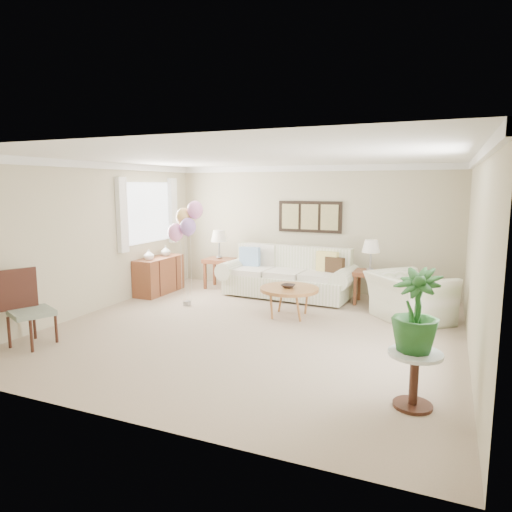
# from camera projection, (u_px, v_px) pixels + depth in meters

# --- Properties ---
(ground_plane) EXTENTS (6.00, 6.00, 0.00)m
(ground_plane) POSITION_uv_depth(u_px,v_px,m) (254.00, 330.00, 6.99)
(ground_plane) COLOR tan
(room_shell) EXTENTS (6.04, 6.04, 2.60)m
(room_shell) POSITION_uv_depth(u_px,v_px,m) (249.00, 223.00, 6.87)
(room_shell) COLOR #BBB194
(room_shell) RESTS_ON ground
(wall_art_triptych) EXTENTS (1.35, 0.06, 0.65)m
(wall_art_triptych) POSITION_uv_depth(u_px,v_px,m) (310.00, 217.00, 9.46)
(wall_art_triptych) COLOR black
(wall_art_triptych) RESTS_ON ground
(sofa) EXTENTS (2.73, 1.14, 0.99)m
(sofa) POSITION_uv_depth(u_px,v_px,m) (288.00, 277.00, 9.06)
(sofa) COLOR silver
(sofa) RESTS_ON ground
(end_table_left) EXTENTS (0.59, 0.54, 0.64)m
(end_table_left) POSITION_uv_depth(u_px,v_px,m) (219.00, 263.00, 9.79)
(end_table_left) COLOR brown
(end_table_left) RESTS_ON ground
(end_table_right) EXTENTS (0.57, 0.52, 0.62)m
(end_table_right) POSITION_uv_depth(u_px,v_px,m) (370.00, 276.00, 8.47)
(end_table_right) COLOR brown
(end_table_right) RESTS_ON ground
(lamp_left) EXTENTS (0.35, 0.35, 0.61)m
(lamp_left) POSITION_uv_depth(u_px,v_px,m) (219.00, 237.00, 9.71)
(lamp_left) COLOR gray
(lamp_left) RESTS_ON end_table_left
(lamp_right) EXTENTS (0.33, 0.33, 0.58)m
(lamp_right) POSITION_uv_depth(u_px,v_px,m) (371.00, 247.00, 8.38)
(lamp_right) COLOR gray
(lamp_right) RESTS_ON end_table_right
(coffee_table) EXTENTS (0.99, 0.99, 0.50)m
(coffee_table) POSITION_uv_depth(u_px,v_px,m) (289.00, 290.00, 7.64)
(coffee_table) COLOR #A96C40
(coffee_table) RESTS_ON ground
(decor_bowl) EXTENTS (0.25, 0.25, 0.06)m
(decor_bowl) POSITION_uv_depth(u_px,v_px,m) (288.00, 286.00, 7.62)
(decor_bowl) COLOR black
(decor_bowl) RESTS_ON coffee_table
(armchair) EXTENTS (1.57, 1.58, 0.77)m
(armchair) POSITION_uv_depth(u_px,v_px,m) (409.00, 298.00, 7.42)
(armchair) COLOR silver
(armchair) RESTS_ON ground
(side_table) EXTENTS (0.53, 0.53, 0.57)m
(side_table) POSITION_uv_depth(u_px,v_px,m) (415.00, 366.00, 4.49)
(side_table) COLOR silver
(side_table) RESTS_ON ground
(potted_plant) EXTENTS (0.60, 0.60, 0.83)m
(potted_plant) POSITION_uv_depth(u_px,v_px,m) (416.00, 310.00, 4.44)
(potted_plant) COLOR #21541E
(potted_plant) RESTS_ON side_table
(accent_chair) EXTENTS (0.69, 0.69, 1.06)m
(accent_chair) POSITION_uv_depth(u_px,v_px,m) (27.00, 306.00, 6.27)
(accent_chair) COLOR gray
(accent_chair) RESTS_ON ground
(credenza) EXTENTS (0.46, 1.20, 0.74)m
(credenza) POSITION_uv_depth(u_px,v_px,m) (159.00, 275.00, 9.36)
(credenza) COLOR brown
(credenza) RESTS_ON ground
(vase_white) EXTENTS (0.24, 0.24, 0.21)m
(vase_white) POSITION_uv_depth(u_px,v_px,m) (149.00, 255.00, 8.97)
(vase_white) COLOR white
(vase_white) RESTS_ON credenza
(vase_sage) EXTENTS (0.23, 0.23, 0.21)m
(vase_sage) POSITION_uv_depth(u_px,v_px,m) (166.00, 251.00, 9.50)
(vase_sage) COLOR #ADB1A8
(vase_sage) RESTS_ON credenza
(balloon_cluster) EXTENTS (0.61, 0.44, 1.93)m
(balloon_cluster) POSITION_uv_depth(u_px,v_px,m) (186.00, 222.00, 8.19)
(balloon_cluster) COLOR gray
(balloon_cluster) RESTS_ON ground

